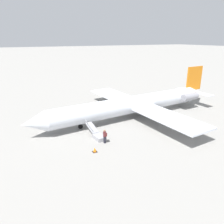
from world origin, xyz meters
The scene contains 5 objects.
ground_plane centered at (0.00, 0.00, 0.00)m, with size 600.00×600.00×0.00m, color gray.
airplane_main centered at (-1.00, -0.06, 2.13)m, with size 33.19×25.26×7.14m.
boarding_stairs centered at (7.71, 4.39, 0.38)m, with size 1.28×4.07×1.75m.
passenger centered at (7.52, 6.09, 1.00)m, with size 0.36×0.55×1.74m.
traffic_cone_near_stairs centered at (9.46, 7.51, 0.25)m, with size 0.50×0.50×0.55m.
Camera 1 is at (17.80, 27.53, 12.09)m, focal length 35.00 mm.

